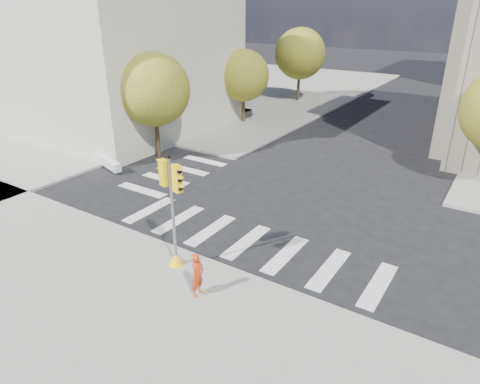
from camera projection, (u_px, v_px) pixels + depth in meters
name	position (u px, v px, depth m)	size (l,w,h in m)	color
ground	(272.00, 223.00, 18.95)	(160.00, 160.00, 0.00)	black
sidewalk_far_left	(230.00, 88.00, 48.83)	(28.00, 40.00, 0.15)	gray
classical_building	(96.00, 39.00, 32.47)	(19.00, 15.00, 12.70)	beige
tree_lw_near	(154.00, 90.00, 25.56)	(4.40, 4.40, 6.41)	#382616
tree_lw_mid	(244.00, 76.00, 33.40)	(4.00, 4.00, 5.77)	#382616
tree_lw_far	(300.00, 54.00, 40.75)	(4.80, 4.80, 6.95)	#382616
traffic_signal	(174.00, 222.00, 14.99)	(1.08, 0.56, 4.22)	yellow
photographer	(197.00, 275.00, 13.78)	(0.56, 0.37, 1.54)	red
planter_wall	(96.00, 155.00, 26.19)	(6.00, 0.40, 0.50)	silver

